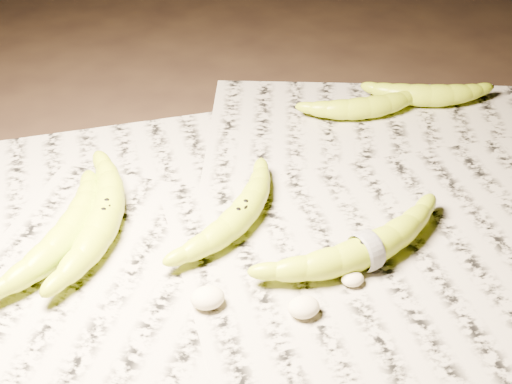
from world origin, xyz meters
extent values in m
plane|color=black|center=(0.00, 0.00, 0.00)|extent=(3.00, 3.00, 0.00)
cube|color=#AAA492|center=(0.04, 0.01, 0.00)|extent=(0.90, 0.70, 0.01)
torus|color=white|center=(0.10, -0.07, 0.03)|extent=(0.02, 0.05, 0.05)
ellipsoid|color=beige|center=(-0.09, -0.09, 0.02)|extent=(0.04, 0.03, 0.02)
ellipsoid|color=beige|center=(0.01, -0.13, 0.02)|extent=(0.03, 0.03, 0.02)
ellipsoid|color=beige|center=(0.08, -0.10, 0.02)|extent=(0.03, 0.02, 0.01)
camera|label=1|loc=(-0.16, -0.62, 0.56)|focal=50.00mm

